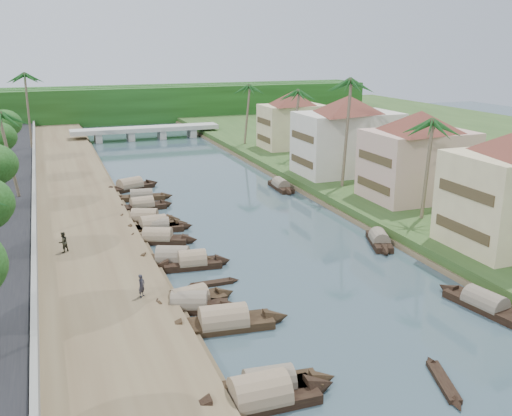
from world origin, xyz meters
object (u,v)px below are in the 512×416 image
object	(u,v)px
sampan_0	(269,386)
person_near	(142,286)
sampan_1	(259,397)
bridge	(146,130)

from	to	relation	value
sampan_0	person_near	size ratio (longest dim) A/B	4.75
sampan_0	sampan_1	size ratio (longest dim) A/B	0.90
bridge	sampan_1	size ratio (longest dim) A/B	3.18
bridge	sampan_0	world-z (taller)	bridge
sampan_0	sampan_1	distance (m)	1.16
sampan_0	person_near	distance (m)	13.53
bridge	person_near	xyz separation A→B (m)	(-13.14, -72.49, -0.09)
person_near	sampan_1	bearing A→B (deg)	-121.49
person_near	sampan_0	bearing A→B (deg)	-117.10
sampan_0	bridge	bearing A→B (deg)	90.06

